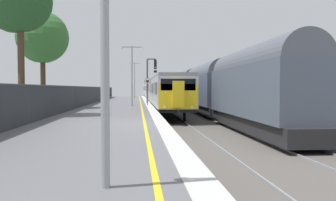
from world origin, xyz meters
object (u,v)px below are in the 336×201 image
at_px(freight_train_adjacent_track, 196,87).
at_px(background_tree_left, 42,39).
at_px(platform_lamp_mid, 132,70).
at_px(platform_lamp_far, 135,77).
at_px(background_tree_centre, 18,4).
at_px(commuter_train_at_platform, 155,90).
at_px(platform_lamp_near, 105,1).
at_px(signal_gantry, 150,75).
at_px(speed_limit_sign, 148,88).

xyz_separation_m(freight_train_adjacent_track, background_tree_left, (-14.12, -12.70, 3.65)).
distance_m(platform_lamp_mid, platform_lamp_far, 25.43).
height_order(platform_lamp_far, background_tree_centre, background_tree_centre).
relative_size(commuter_train_at_platform, freight_train_adjacent_track, 1.13).
bearing_deg(background_tree_left, freight_train_adjacent_track, 41.97).
xyz_separation_m(platform_lamp_mid, background_tree_left, (-6.86, -3.20, 2.21)).
height_order(platform_lamp_near, background_tree_centre, background_tree_centre).
height_order(freight_train_adjacent_track, background_tree_left, background_tree_left).
height_order(platform_lamp_far, background_tree_left, background_tree_left).
relative_size(freight_train_adjacent_track, platform_lamp_far, 9.79).
height_order(platform_lamp_near, background_tree_left, background_tree_left).
bearing_deg(platform_lamp_near, platform_lamp_mid, 90.00).
distance_m(signal_gantry, platform_lamp_near, 31.49).
xyz_separation_m(speed_limit_sign, platform_lamp_near, (-1.41, -26.92, 1.29)).
bearing_deg(speed_limit_sign, platform_lamp_mid, -133.46).
bearing_deg(platform_lamp_mid, signal_gantry, 73.39).
height_order(signal_gantry, speed_limit_sign, signal_gantry).
relative_size(commuter_train_at_platform, speed_limit_sign, 24.91).
bearing_deg(platform_lamp_near, background_tree_left, 107.14).
relative_size(platform_lamp_far, background_tree_left, 0.76).
relative_size(freight_train_adjacent_track, background_tree_centre, 6.75).
bearing_deg(platform_lamp_far, speed_limit_sign, -86.63).
distance_m(commuter_train_at_platform, background_tree_left, 29.23).
bearing_deg(platform_lamp_far, platform_lamp_mid, -90.00).
xyz_separation_m(freight_train_adjacent_track, platform_lamp_mid, (-7.26, -9.50, 1.44)).
relative_size(commuter_train_at_platform, platform_lamp_near, 13.00).
bearing_deg(commuter_train_at_platform, background_tree_centre, -105.30).
height_order(background_tree_left, background_tree_centre, background_tree_centre).
distance_m(speed_limit_sign, background_tree_left, 10.21).
distance_m(commuter_train_at_platform, signal_gantry, 18.05).
height_order(speed_limit_sign, platform_lamp_mid, platform_lamp_mid).
distance_m(freight_train_adjacent_track, platform_lamp_far, 17.58).
distance_m(signal_gantry, background_tree_centre, 18.68).
distance_m(background_tree_left, background_tree_centre, 7.45).
height_order(platform_lamp_near, platform_lamp_mid, platform_lamp_mid).
bearing_deg(background_tree_centre, speed_limit_sign, 57.79).
xyz_separation_m(commuter_train_at_platform, platform_lamp_mid, (-3.26, -23.92, 1.88)).
distance_m(signal_gantry, platform_lamp_far, 19.51).
height_order(platform_lamp_mid, background_tree_centre, background_tree_centre).
xyz_separation_m(freight_train_adjacent_track, platform_lamp_far, (-7.26, 15.93, 1.65)).
relative_size(speed_limit_sign, background_tree_centre, 0.31).
distance_m(signal_gantry, background_tree_left, 12.86).
bearing_deg(freight_train_adjacent_track, background_tree_left, -138.03).
xyz_separation_m(speed_limit_sign, platform_lamp_far, (-1.41, 23.95, 1.73)).
bearing_deg(freight_train_adjacent_track, background_tree_centre, -123.82).
distance_m(commuter_train_at_platform, platform_lamp_mid, 24.21).
bearing_deg(commuter_train_at_platform, signal_gantry, -94.67).
xyz_separation_m(platform_lamp_mid, background_tree_centre, (-6.17, -10.55, 3.17)).
height_order(freight_train_adjacent_track, platform_lamp_far, platform_lamp_far).
height_order(freight_train_adjacent_track, platform_lamp_mid, platform_lamp_mid).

